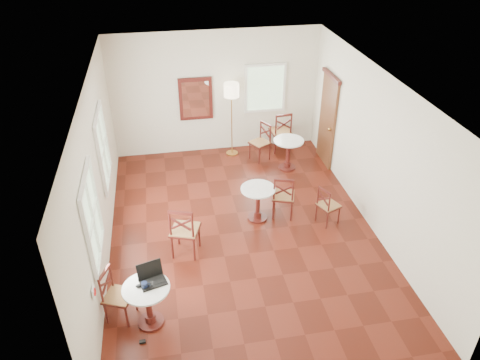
% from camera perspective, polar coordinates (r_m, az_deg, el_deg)
% --- Properties ---
extents(ground, '(7.00, 7.00, 0.00)m').
position_cam_1_polar(ground, '(8.94, 0.35, -6.45)').
color(ground, '#53180E').
rests_on(ground, ground).
extents(room_shell, '(5.02, 7.02, 3.01)m').
position_cam_1_polar(room_shell, '(8.13, -0.39, 5.18)').
color(room_shell, silver).
rests_on(room_shell, ground).
extents(cafe_table_near, '(0.70, 0.70, 0.74)m').
position_cam_1_polar(cafe_table_near, '(7.13, -11.37, -14.55)').
color(cafe_table_near, '#4F1913').
rests_on(cafe_table_near, ground).
extents(cafe_table_mid, '(0.68, 0.68, 0.72)m').
position_cam_1_polar(cafe_table_mid, '(9.04, 2.23, -2.50)').
color(cafe_table_mid, '#4F1913').
rests_on(cafe_table_mid, ground).
extents(cafe_table_back, '(0.70, 0.70, 0.74)m').
position_cam_1_polar(cafe_table_back, '(10.79, 6.00, 3.62)').
color(cafe_table_back, '#4F1913').
rests_on(cafe_table_back, ground).
extents(chair_near_a, '(0.62, 0.62, 1.05)m').
position_cam_1_polar(chair_near_a, '(8.19, -6.90, -6.21)').
color(chair_near_a, '#4F1913').
rests_on(chair_near_a, ground).
extents(chair_near_b, '(0.54, 0.54, 0.89)m').
position_cam_1_polar(chair_near_b, '(7.33, -15.01, -13.67)').
color(chair_near_b, '#4F1913').
rests_on(chair_near_b, ground).
extents(chair_mid_a, '(0.55, 0.55, 0.95)m').
position_cam_1_polar(chair_mid_a, '(9.14, 5.41, -1.97)').
color(chair_mid_a, '#4F1913').
rests_on(chair_mid_a, ground).
extents(chair_mid_b, '(0.50, 0.50, 0.83)m').
position_cam_1_polar(chair_mid_b, '(9.10, 10.85, -3.11)').
color(chair_mid_b, '#4F1913').
rests_on(chair_mid_b, ground).
extents(chair_back_a, '(0.53, 0.53, 1.05)m').
position_cam_1_polar(chair_back_a, '(11.57, 5.09, 6.07)').
color(chair_back_a, '#4F1913').
rests_on(chair_back_a, ground).
extents(chair_back_b, '(0.58, 0.58, 0.92)m').
position_cam_1_polar(chair_back_b, '(11.15, 2.59, 4.73)').
color(chair_back_b, '#4F1913').
rests_on(chair_back_b, ground).
extents(floor_lamp, '(0.36, 0.36, 1.84)m').
position_cam_1_polar(floor_lamp, '(10.92, -1.07, 10.51)').
color(floor_lamp, '#BF8C3F').
rests_on(floor_lamp, ground).
extents(laptop, '(0.44, 0.40, 0.27)m').
position_cam_1_polar(laptop, '(6.98, -10.94, -11.72)').
color(laptop, black).
rests_on(laptop, cafe_table_near).
extents(mouse, '(0.12, 0.10, 0.04)m').
position_cam_1_polar(mouse, '(6.94, -12.45, -12.73)').
color(mouse, black).
rests_on(mouse, cafe_table_near).
extents(navy_mug, '(0.13, 0.09, 0.10)m').
position_cam_1_polar(navy_mug, '(6.89, -11.75, -12.68)').
color(navy_mug, '#101938').
rests_on(navy_mug, cafe_table_near).
extents(water_glass, '(0.06, 0.06, 0.09)m').
position_cam_1_polar(water_glass, '(6.88, -10.92, -12.65)').
color(water_glass, white).
rests_on(water_glass, cafe_table_near).
extents(power_adapter, '(0.09, 0.05, 0.04)m').
position_cam_1_polar(power_adapter, '(7.23, -12.02, -19.06)').
color(power_adapter, black).
rests_on(power_adapter, ground).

